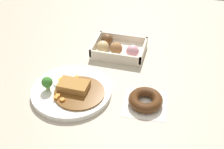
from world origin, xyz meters
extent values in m
plane|color=#B2A893|center=(0.00, 0.00, 0.00)|extent=(1.60, 1.60, 0.00)
cylinder|color=white|center=(-0.07, -0.10, 0.01)|extent=(0.27, 0.27, 0.02)
cylinder|color=brown|center=(-0.04, -0.11, 0.02)|extent=(0.17, 0.17, 0.01)
cube|color=#A87538|center=(-0.06, -0.10, 0.04)|extent=(0.10, 0.06, 0.02)
cylinder|color=white|center=(-0.12, -0.07, 0.02)|extent=(0.06, 0.06, 0.00)
ellipsoid|color=yellow|center=(-0.12, -0.07, 0.03)|extent=(0.03, 0.03, 0.02)
cylinder|color=#8CB766|center=(-0.15, -0.12, 0.03)|extent=(0.01, 0.01, 0.02)
sphere|color=#387A2D|center=(-0.15, -0.12, 0.05)|extent=(0.04, 0.04, 0.04)
cube|color=orange|center=(-0.07, -0.04, 0.02)|extent=(0.02, 0.02, 0.01)
cube|color=orange|center=(-0.08, -0.16, 0.02)|extent=(0.02, 0.02, 0.01)
cube|color=orange|center=(-0.10, -0.16, 0.02)|extent=(0.01, 0.01, 0.01)
cube|color=orange|center=(-0.10, -0.15, 0.02)|extent=(0.02, 0.02, 0.01)
cube|color=beige|center=(0.03, 0.19, 0.01)|extent=(0.20, 0.15, 0.01)
cube|color=beige|center=(-0.07, 0.19, 0.03)|extent=(0.01, 0.15, 0.03)
cube|color=beige|center=(0.12, 0.19, 0.03)|extent=(0.01, 0.15, 0.03)
cube|color=beige|center=(0.03, 0.11, 0.03)|extent=(0.20, 0.01, 0.03)
cube|color=beige|center=(0.03, 0.26, 0.03)|extent=(0.20, 0.01, 0.03)
sphere|color=#DBB77A|center=(-0.03, 0.15, 0.04)|extent=(0.05, 0.05, 0.05)
sphere|color=#9E6B3D|center=(0.02, 0.16, 0.04)|extent=(0.05, 0.05, 0.05)
sphere|color=pink|center=(0.09, 0.15, 0.04)|extent=(0.05, 0.05, 0.05)
sphere|color=brown|center=(-0.03, 0.21, 0.04)|extent=(0.05, 0.05, 0.05)
cube|color=white|center=(0.18, -0.09, 0.00)|extent=(0.15, 0.15, 0.00)
torus|color=#4C2B14|center=(0.18, -0.09, 0.02)|extent=(0.11, 0.11, 0.03)
camera|label=1|loc=(0.26, -0.82, 0.70)|focal=48.78mm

